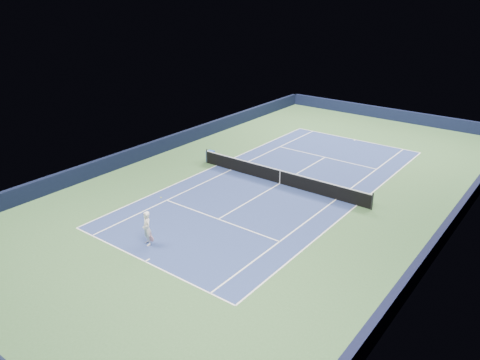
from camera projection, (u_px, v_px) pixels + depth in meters
The scene contains 19 objects.
ground at pixel (280, 184), 31.09m from camera, with size 40.00×40.00×0.00m, color #355930.
wall_far at pixel (391, 114), 45.41m from camera, with size 22.00×0.35×1.10m, color black.
wall_right at pixel (452, 223), 24.83m from camera, with size 0.35×40.00×1.10m, color black.
wall_left at pixel (165, 144), 36.92m from camera, with size 0.35×40.00×1.10m, color black.
court_surface at pixel (280, 184), 31.09m from camera, with size 10.97×23.77×0.01m, color navy.
baseline_far at pixel (355, 140), 39.80m from camera, with size 10.97×0.08×0.00m, color white.
baseline_near at pixel (145, 261), 22.38m from camera, with size 10.97×0.08×0.00m, color white.
sideline_doubles_right at pixel (357, 205), 28.03m from camera, with size 0.08×23.77×0.00m, color white.
sideline_doubles_left at pixel (217, 166), 34.15m from camera, with size 0.08×23.77×0.00m, color white.
sideline_singles_right at pixel (336, 199), 28.79m from camera, with size 0.08×23.77×0.00m, color white.
sideline_singles_left at pixel (231, 170), 33.39m from camera, with size 0.08×23.77×0.00m, color white.
service_line_far at pixel (325, 157), 35.78m from camera, with size 8.23×0.08×0.00m, color white.
service_line_near at pixel (218, 219), 26.40m from camera, with size 8.23×0.08×0.00m, color white.
center_service_line at pixel (280, 183), 31.09m from camera, with size 0.08×12.80×0.00m, color white.
center_mark_far at pixel (355, 140), 39.69m from camera, with size 0.08×0.30×0.00m, color white.
center_mark_near at pixel (147, 260), 22.49m from camera, with size 0.08×0.30×0.00m, color white.
tennis_net at pixel (280, 177), 30.90m from camera, with size 12.90×0.10×1.07m.
sponsor_cube at pixel (211, 156), 34.79m from camera, with size 0.57×0.50×0.83m.
tennis_player at pixel (147, 228), 23.51m from camera, with size 0.88×1.37×2.33m.
Camera 1 is at (15.19, -24.32, 12.30)m, focal length 35.00 mm.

